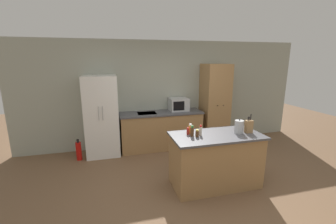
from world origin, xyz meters
name	(u,v)px	position (x,y,z in m)	size (l,w,h in m)	color
ground_plane	(201,190)	(0.00, 0.00, 0.00)	(14.00, 14.00, 0.00)	brown
wall_back	(166,94)	(0.00, 2.33, 1.30)	(7.20, 0.06, 2.60)	#9EA393
refrigerator	(102,116)	(-1.59, 1.98, 0.91)	(0.73, 0.66, 1.81)	white
back_counter	(161,130)	(-0.21, 2.01, 0.46)	(1.99, 0.63, 0.91)	#9E7547
pantry_cabinet	(215,105)	(1.19, 2.00, 1.02)	(0.63, 0.63, 2.04)	#9E7547
kitchen_island	(215,160)	(0.31, 0.13, 0.46)	(1.53, 0.78, 0.92)	#9E7547
microwave	(179,104)	(0.25, 2.09, 1.06)	(0.45, 0.39, 0.31)	#B2B5B7
knife_block	(249,126)	(0.88, 0.08, 1.03)	(0.12, 0.09, 0.32)	#9E7547
spice_bottle_tall_dark	(201,131)	(0.03, 0.16, 1.00)	(0.05, 0.05, 0.18)	beige
spice_bottle_short_red	(188,131)	(-0.16, 0.26, 0.98)	(0.05, 0.05, 0.12)	#B2281E
spice_bottle_amber_oil	(197,133)	(-0.05, 0.11, 0.98)	(0.06, 0.06, 0.12)	#563319
spice_bottle_green_herb	(190,129)	(-0.10, 0.31, 1.00)	(0.06, 0.06, 0.17)	orange
spice_bottle_pale_salt	(192,131)	(-0.13, 0.15, 1.01)	(0.06, 0.06, 0.18)	#563319
kettle	(239,127)	(0.71, 0.10, 1.03)	(0.15, 0.15, 0.25)	#B2B5B7
fire_extinguisher	(79,151)	(-2.11, 1.78, 0.21)	(0.11, 0.11, 0.47)	red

